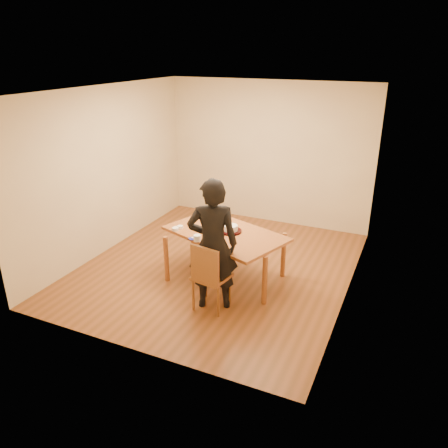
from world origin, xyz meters
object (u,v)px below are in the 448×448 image
at_px(dining_table, 225,234).
at_px(dining_chair, 212,277).
at_px(person, 213,245).
at_px(cake, 231,228).
at_px(cake_plate, 231,231).

height_order(dining_table, dining_chair, dining_table).
relative_size(dining_chair, person, 0.24).
relative_size(dining_chair, cake, 2.03).
bearing_deg(person, cake, -107.85).
bearing_deg(person, dining_table, -102.78).
relative_size(cake_plate, cake, 1.54).
bearing_deg(dining_table, cake, 58.83).
bearing_deg(cake, dining_table, -140.69).
xyz_separation_m(dining_chair, person, (0.00, 0.04, 0.44)).
xyz_separation_m(dining_table, dining_chair, (0.15, -0.77, -0.28)).
relative_size(cake_plate, person, 0.18).
height_order(dining_table, cake, cake).
relative_size(dining_chair, cake_plate, 1.32).
distance_m(dining_table, cake, 0.11).
distance_m(cake, person, 0.79).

